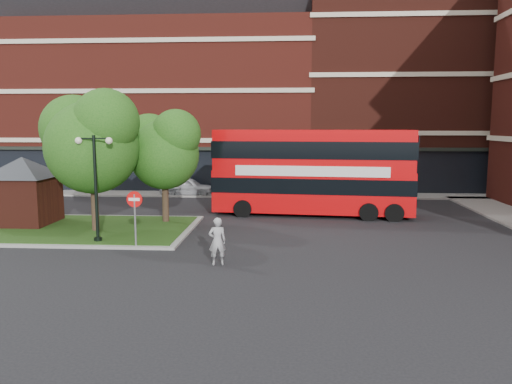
# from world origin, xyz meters

# --- Properties ---
(ground) EXTENTS (120.00, 120.00, 0.00)m
(ground) POSITION_xyz_m (0.00, 0.00, 0.00)
(ground) COLOR black
(ground) RESTS_ON ground
(pavement_far) EXTENTS (44.00, 3.00, 0.12)m
(pavement_far) POSITION_xyz_m (0.00, 16.50, 0.06)
(pavement_far) COLOR slate
(pavement_far) RESTS_ON ground
(terrace_far_left) EXTENTS (26.00, 12.00, 14.00)m
(terrace_far_left) POSITION_xyz_m (-8.00, 24.00, 7.00)
(terrace_far_left) COLOR maroon
(terrace_far_left) RESTS_ON ground
(terrace_far_right) EXTENTS (18.00, 12.00, 16.00)m
(terrace_far_right) POSITION_xyz_m (14.00, 24.00, 8.00)
(terrace_far_right) COLOR #471911
(terrace_far_right) RESTS_ON ground
(traffic_island) EXTENTS (12.60, 7.60, 0.15)m
(traffic_island) POSITION_xyz_m (-8.00, 3.00, 0.07)
(traffic_island) COLOR gray
(traffic_island) RESTS_ON ground
(kiosk) EXTENTS (6.51, 6.51, 3.60)m
(kiosk) POSITION_xyz_m (-11.00, 4.00, 2.32)
(kiosk) COLOR #471911
(kiosk) RESTS_ON traffic_island
(tree_island_west) EXTENTS (5.40, 4.71, 7.21)m
(tree_island_west) POSITION_xyz_m (-6.60, 2.58, 4.79)
(tree_island_west) COLOR #2D2116
(tree_island_west) RESTS_ON ground
(tree_island_east) EXTENTS (4.46, 3.90, 6.29)m
(tree_island_east) POSITION_xyz_m (-3.58, 5.06, 4.24)
(tree_island_east) COLOR #2D2116
(tree_island_east) RESTS_ON ground
(lamp_island) EXTENTS (1.72, 0.36, 5.00)m
(lamp_island) POSITION_xyz_m (-5.50, 0.20, 2.83)
(lamp_island) COLOR black
(lamp_island) RESTS_ON ground
(lamp_far_left) EXTENTS (1.72, 0.36, 5.00)m
(lamp_far_left) POSITION_xyz_m (2.00, 14.50, 2.83)
(lamp_far_left) COLOR black
(lamp_far_left) RESTS_ON ground
(lamp_far_right) EXTENTS (1.72, 0.36, 5.00)m
(lamp_far_right) POSITION_xyz_m (10.00, 14.50, 2.83)
(lamp_far_right) COLOR black
(lamp_far_right) RESTS_ON ground
(bus) EXTENTS (12.05, 3.84, 4.52)m
(bus) POSITION_xyz_m (4.70, 8.28, 2.97)
(bus) COLOR #C2070A
(bus) RESTS_ON ground
(woman) EXTENTS (0.78, 0.60, 1.89)m
(woman) POSITION_xyz_m (0.50, -2.87, 0.94)
(woman) COLOR gray
(woman) RESTS_ON ground
(car_silver) EXTENTS (4.24, 1.87, 1.42)m
(car_silver) POSITION_xyz_m (-4.50, 16.00, 0.71)
(car_silver) COLOR silver
(car_silver) RESTS_ON ground
(car_white) EXTENTS (4.16, 1.57, 1.36)m
(car_white) POSITION_xyz_m (5.66, 16.00, 0.68)
(car_white) COLOR white
(car_white) RESTS_ON ground
(no_entry_sign) EXTENTS (0.71, 0.09, 2.56)m
(no_entry_sign) POSITION_xyz_m (-3.50, -0.50, 1.83)
(no_entry_sign) COLOR slate
(no_entry_sign) RESTS_ON ground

